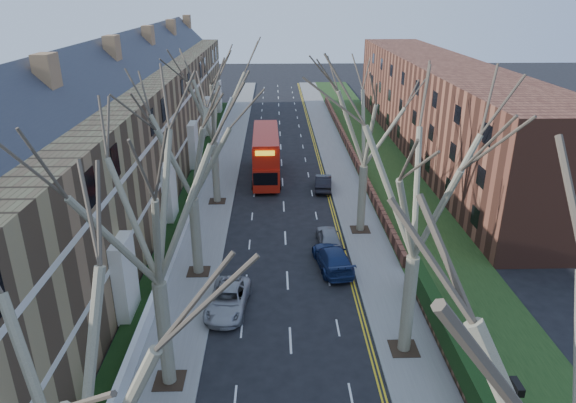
{
  "coord_description": "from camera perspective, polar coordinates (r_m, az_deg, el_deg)",
  "views": [
    {
      "loc": [
        -0.72,
        -12.98,
        16.85
      ],
      "look_at": [
        0.2,
        21.07,
        2.88
      ],
      "focal_mm": 32.0,
      "sensor_mm": 36.0,
      "label": 1
    }
  ],
  "objects": [
    {
      "name": "tree_left_mid",
      "position": [
        20.94,
        -15.2,
        1.1
      ],
      "size": [
        10.5,
        10.5,
        14.71
      ],
      "color": "#726951",
      "rests_on": "ground"
    },
    {
      "name": "car_right_near",
      "position": [
        33.85,
        5.0,
        -6.26
      ],
      "size": [
        2.67,
        5.19,
        1.44
      ],
      "primitive_type": "imported",
      "rotation": [
        0.0,
        0.0,
        3.28
      ],
      "color": "navy",
      "rests_on": "ground"
    },
    {
      "name": "tree_left_far",
      "position": [
        30.38,
        -11.03,
        7.38
      ],
      "size": [
        10.15,
        10.15,
        14.22
      ],
      "color": "#726951",
      "rests_on": "ground"
    },
    {
      "name": "car_left_far",
      "position": [
        29.83,
        -6.7,
        -10.77
      ],
      "size": [
        2.61,
        4.86,
        1.3
      ],
      "primitive_type": "imported",
      "rotation": [
        0.0,
        0.0,
        -0.1
      ],
      "color": "#9B9BA0",
      "rests_on": "ground"
    },
    {
      "name": "tree_left_dist",
      "position": [
        41.92,
        -8.54,
        12.05
      ],
      "size": [
        10.5,
        10.5,
        14.71
      ],
      "color": "#726951",
      "rests_on": "ground"
    },
    {
      "name": "double_decker_bus",
      "position": [
        49.64,
        -2.45,
        5.08
      ],
      "size": [
        2.81,
        10.57,
        4.42
      ],
      "rotation": [
        0.0,
        0.0,
        3.16
      ],
      "color": "#B2190C",
      "rests_on": "ground"
    },
    {
      "name": "pavement_right",
      "position": [
        55.04,
        5.55,
        4.43
      ],
      "size": [
        3.0,
        102.0,
        0.12
      ],
      "primitive_type": "cube",
      "color": "slate",
      "rests_on": "ground"
    },
    {
      "name": "terrace_left",
      "position": [
        47.22,
        -17.54,
        7.4
      ],
      "size": [
        9.7,
        78.0,
        13.6
      ],
      "color": "olive",
      "rests_on": "ground"
    },
    {
      "name": "front_wall_left",
      "position": [
        47.39,
        -9.87,
        1.93
      ],
      "size": [
        0.3,
        78.0,
        1.0
      ],
      "color": "white",
      "rests_on": "ground"
    },
    {
      "name": "tree_right_mid",
      "position": [
        23.12,
        14.68,
        3.17
      ],
      "size": [
        10.5,
        10.5,
        14.71
      ],
      "color": "#726951",
      "rests_on": "ground"
    },
    {
      "name": "grass_verge_right",
      "position": [
        55.74,
        10.17,
        4.51
      ],
      "size": [
        6.0,
        102.0,
        0.06
      ],
      "color": "#1A3413",
      "rests_on": "ground"
    },
    {
      "name": "car_right_mid",
      "position": [
        36.68,
        4.54,
        -3.96
      ],
      "size": [
        1.7,
        3.94,
        1.32
      ],
      "primitive_type": "imported",
      "rotation": [
        0.0,
        0.0,
        3.18
      ],
      "color": "gray",
      "rests_on": "ground"
    },
    {
      "name": "tree_right_far",
      "position": [
        36.37,
        8.79,
        9.97
      ],
      "size": [
        10.15,
        10.15,
        14.22
      ],
      "color": "#726951",
      "rests_on": "ground"
    },
    {
      "name": "car_right_far",
      "position": [
        47.03,
        3.94,
        2.14
      ],
      "size": [
        1.84,
        4.26,
        1.36
      ],
      "primitive_type": "imported",
      "rotation": [
        0.0,
        0.0,
        3.04
      ],
      "color": "black",
      "rests_on": "ground"
    },
    {
      "name": "pavement_left",
      "position": [
        54.88,
        -7.02,
        4.32
      ],
      "size": [
        3.0,
        102.0,
        0.12
      ],
      "primitive_type": "cube",
      "color": "slate",
      "rests_on": "ground"
    },
    {
      "name": "tree_left_near",
      "position": [
        12.97,
        -25.0,
        -17.85
      ],
      "size": [
        9.8,
        9.8,
        13.73
      ],
      "color": "#726951",
      "rests_on": "ground"
    },
    {
      "name": "flats_right",
      "position": [
        60.05,
        16.36,
        10.02
      ],
      "size": [
        13.97,
        54.0,
        10.0
      ],
      "color": "brown",
      "rests_on": "ground"
    }
  ]
}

